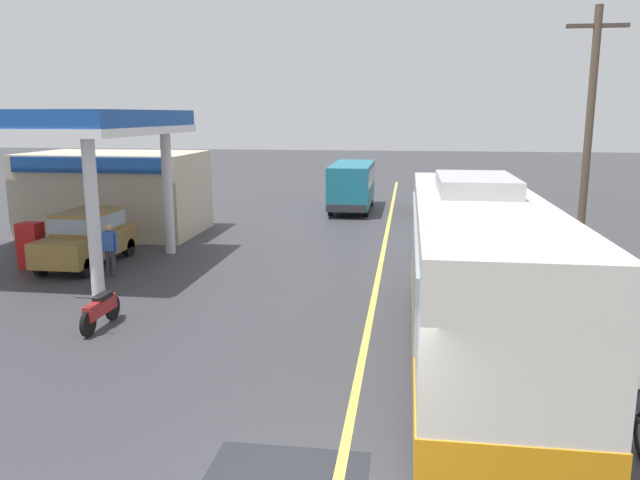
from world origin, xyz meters
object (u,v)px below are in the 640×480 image
Objects in this scene: motorcycle_parked_forecourt at (101,309)px; pedestrian_near_pump at (110,247)px; car_at_pump at (87,235)px; cyclist_on_shoulder at (633,392)px; minibus_opposing_lane at (352,182)px; car_trailing_behind_bus at (435,193)px; coach_bus_main at (477,277)px.

motorcycle_parked_forecourt is 4.95m from pedestrian_near_pump.
motorcycle_parked_forecourt is at bearing -66.25° from pedestrian_near_pump.
pedestrian_near_pump is (-1.98, 4.51, 0.49)m from motorcycle_parked_forecourt.
cyclist_on_shoulder is (14.08, -9.54, -0.23)m from car_at_pump.
motorcycle_parked_forecourt is at bearing -102.47° from minibus_opposing_lane.
car_at_pump and car_trailing_behind_bus have the same top height.
cyclist_on_shoulder is (6.42, -22.80, -0.69)m from minibus_opposing_lane.
pedestrian_near_pump is 0.40× the size of car_trailing_behind_bus.
coach_bus_main reaches higher than motorcycle_parked_forecourt.
coach_bus_main is 2.63× the size of car_at_pump.
car_at_pump is 0.69× the size of minibus_opposing_lane.
pedestrian_near_pump is at bearing -126.17° from car_trailing_behind_bus.
motorcycle_parked_forecourt is (-4.23, -19.10, -1.03)m from minibus_opposing_lane.
pedestrian_near_pump is at bearing 154.15° from coach_bus_main.
car_at_pump is at bearing 120.44° from motorcycle_parked_forecourt.
minibus_opposing_lane is at bearing 66.95° from pedestrian_near_pump.
coach_bus_main reaches higher than car_trailing_behind_bus.
pedestrian_near_pump is (1.45, -1.33, -0.08)m from car_at_pump.
cyclist_on_shoulder is at bearing -19.16° from motorcycle_parked_forecourt.
coach_bus_main reaches higher than cyclist_on_shoulder.
car_at_pump is 1.00× the size of car_trailing_behind_bus.
car_at_pump is 6.80m from motorcycle_parked_forecourt.
coach_bus_main is 6.07× the size of cyclist_on_shoulder.
pedestrian_near_pump is (-10.55, 5.11, -0.79)m from coach_bus_main.
minibus_opposing_lane is at bearing 102.42° from coach_bus_main.
car_at_pump is 2.53× the size of pedestrian_near_pump.
car_at_pump reaches higher than pedestrian_near_pump.
cyclist_on_shoulder reaches higher than pedestrian_near_pump.
coach_bus_main is at bearing -4.01° from motorcycle_parked_forecourt.
coach_bus_main is at bearing -89.85° from car_trailing_behind_bus.
cyclist_on_shoulder is at bearing -84.60° from car_trailing_behind_bus.
coach_bus_main is 19.48m from car_trailing_behind_bus.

